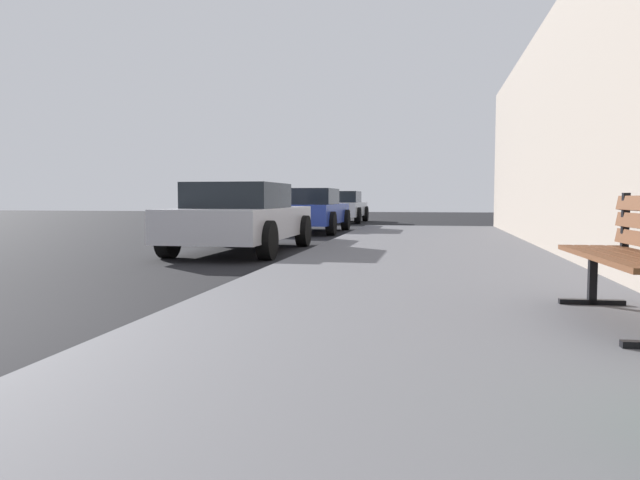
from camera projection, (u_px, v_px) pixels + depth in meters
name	position (u px, v px, depth m)	size (l,w,h in m)	color
sidewalk	(428.00, 411.00, 2.59)	(4.00, 32.00, 0.15)	#5B5B60
bench	(640.00, 248.00, 4.01)	(0.56, 1.68, 0.89)	brown
car_silver	(242.00, 217.00, 11.02)	(1.93, 4.30, 1.27)	#B7B7BF
car_blue	(309.00, 210.00, 17.28)	(1.98, 4.25, 1.27)	#233899
car_white	(341.00, 207.00, 24.38)	(1.93, 4.16, 1.27)	white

